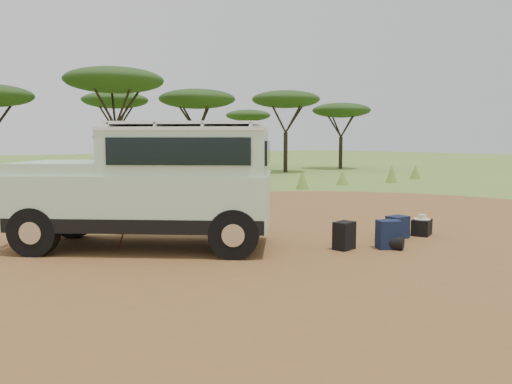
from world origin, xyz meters
TOP-DOWN VIEW (x-y plane):
  - ground at (0.00, 0.00)m, footprint 140.00×140.00m
  - dirt_clearing at (0.00, 0.00)m, footprint 23.00×23.00m
  - grass_fringe at (0.12, 8.67)m, footprint 36.60×1.60m
  - acacia_treeline at (0.75, 19.81)m, footprint 46.70×13.20m
  - safari_vehicle at (-1.60, 1.27)m, footprint 5.31×4.93m
  - walking_staff at (-2.07, 1.43)m, footprint 0.37×0.48m
  - backpack_black at (1.36, -1.23)m, footprint 0.47×0.38m
  - backpack_navy at (2.15, -1.71)m, footprint 0.54×0.49m
  - backpack_olive at (2.75, -1.17)m, footprint 0.38×0.31m
  - duffel_navy at (3.18, -1.15)m, footprint 0.46×0.35m
  - hard_case at (3.93, -1.25)m, footprint 0.64×0.55m
  - stuff_sack at (2.20, -1.86)m, footprint 0.38×0.38m
  - safari_hat at (3.93, -1.25)m, footprint 0.38×0.38m

SIDE VIEW (x-z plane):
  - ground at x=0.00m, z-range 0.00..0.00m
  - dirt_clearing at x=0.00m, z-range 0.00..0.01m
  - stuff_sack at x=2.20m, z-range 0.00..0.29m
  - hard_case at x=3.93m, z-range 0.00..0.38m
  - backpack_olive at x=2.75m, z-range 0.00..0.47m
  - duffel_navy at x=3.18m, z-range 0.00..0.51m
  - backpack_black at x=1.36m, z-range 0.00..0.57m
  - backpack_navy at x=2.15m, z-range 0.00..0.59m
  - grass_fringe at x=0.12m, z-range -0.05..0.85m
  - safari_hat at x=3.93m, z-range 0.36..0.47m
  - walking_staff at x=-2.07m, z-range 0.00..1.44m
  - safari_vehicle at x=-1.60m, z-range -0.04..2.51m
  - acacia_treeline at x=0.75m, z-range 1.74..8.00m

